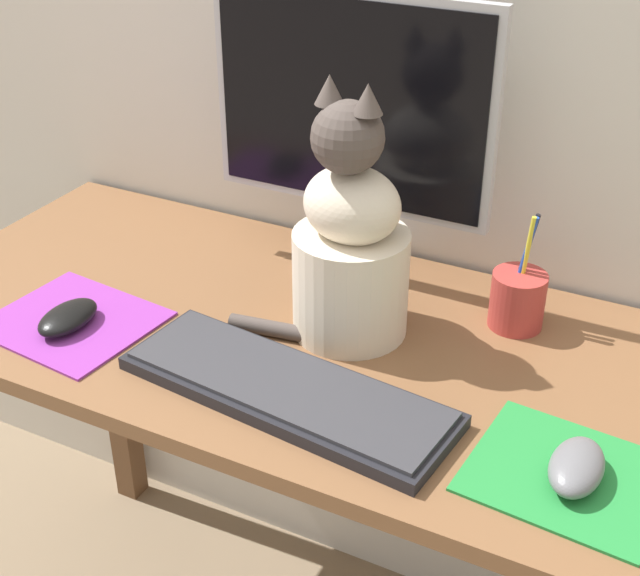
{
  "coord_description": "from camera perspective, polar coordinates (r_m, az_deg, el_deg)",
  "views": [
    {
      "loc": [
        0.5,
        -0.95,
        1.46
      ],
      "look_at": [
        0.05,
        -0.06,
        0.87
      ],
      "focal_mm": 50.0,
      "sensor_mm": 36.0,
      "label": 1
    }
  ],
  "objects": [
    {
      "name": "cat",
      "position": [
        1.22,
        1.9,
        2.79
      ],
      "size": [
        0.26,
        0.19,
        0.37
      ],
      "rotation": [
        0.0,
        0.0,
        -0.21
      ],
      "color": "beige",
      "rests_on": "desk"
    },
    {
      "name": "monitor",
      "position": [
        1.33,
        1.93,
        10.46
      ],
      "size": [
        0.44,
        0.17,
        0.44
      ],
      "color": "#B2B2B7",
      "rests_on": "desk"
    },
    {
      "name": "computer_mouse_left",
      "position": [
        1.33,
        -15.83,
        -1.82
      ],
      "size": [
        0.06,
        0.1,
        0.03
      ],
      "color": "black",
      "rests_on": "mousepad_left"
    },
    {
      "name": "computer_mouse_right",
      "position": [
        1.06,
        16.1,
        -10.95
      ],
      "size": [
        0.06,
        0.1,
        0.04
      ],
      "color": "slate",
      "rests_on": "mousepad_right"
    },
    {
      "name": "mousepad_right",
      "position": [
        1.08,
        15.46,
        -11.45
      ],
      "size": [
        0.23,
        0.2,
        0.0
      ],
      "rotation": [
        0.0,
        0.0,
        -0.08
      ],
      "color": "#238438",
      "rests_on": "desk"
    },
    {
      "name": "desk",
      "position": [
        1.35,
        -0.75,
        -7.21
      ],
      "size": [
        1.27,
        0.57,
        0.76
      ],
      "color": "brown",
      "rests_on": "ground_plane"
    },
    {
      "name": "keyboard",
      "position": [
        1.15,
        -2.14,
        -6.49
      ],
      "size": [
        0.46,
        0.2,
        0.02
      ],
      "rotation": [
        0.0,
        0.0,
        -0.11
      ],
      "color": "black",
      "rests_on": "desk"
    },
    {
      "name": "mousepad_left",
      "position": [
        1.35,
        -15.52,
        -2.07
      ],
      "size": [
        0.25,
        0.22,
        0.0
      ],
      "rotation": [
        0.0,
        0.0,
        -0.1
      ],
      "color": "purple",
      "rests_on": "desk"
    },
    {
      "name": "pen_cup",
      "position": [
        1.31,
        12.54,
        -0.67
      ],
      "size": [
        0.08,
        0.08,
        0.17
      ],
      "color": "#B23833",
      "rests_on": "desk"
    }
  ]
}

